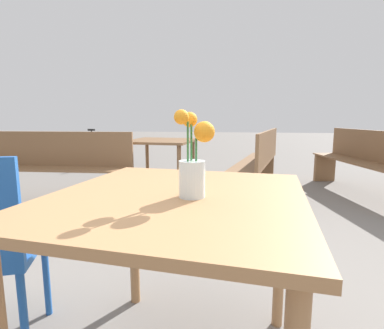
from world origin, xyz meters
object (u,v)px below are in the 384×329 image
bench_near (366,159)px  bicycle (98,148)px  bench_middle (261,159)px  bench_far (47,164)px  flower_vase (193,165)px  table_back (161,148)px  table_front (177,220)px

bench_near → bicycle: 5.02m
bench_near → bench_middle: 1.36m
bench_far → bicycle: bench_far is taller
bench_far → flower_vase: bearing=-46.2°
flower_vase → bicycle: (-2.88, 5.07, -0.51)m
flower_vase → table_back: flower_vase is taller
bench_far → bicycle: (-0.83, 2.93, -0.13)m
bench_near → bench_middle: same height
bicycle → table_front: bearing=-60.8°
table_back → bicycle: size_ratio=0.58×
flower_vase → table_back: (-0.88, 2.85, -0.24)m
bench_near → bench_middle: (-1.34, -0.20, -0.00)m
flower_vase → bench_near: (1.76, 3.17, -0.38)m
flower_vase → table_back: 2.99m
flower_vase → table_front: bearing=151.4°
bench_far → table_front: bearing=-46.6°
bench_middle → table_back: (-1.30, -0.12, 0.14)m
bench_middle → bench_far: size_ratio=0.95×
table_front → table_back: bearing=106.1°
table_front → bench_near: bearing=59.8°
flower_vase → bicycle: bearing=119.6°
bicycle → flower_vase: bearing=-60.4°
table_front → bench_far: 2.90m
table_front → bench_far: (-1.99, 2.11, -0.17)m
bench_near → bicycle: (-4.64, 1.91, -0.13)m
bicycle → bench_middle: bearing=-32.6°
table_front → bicycle: bicycle is taller
bench_middle → bench_near: bearing=8.6°
bench_far → table_back: bench_far is taller
table_front → flower_vase: bearing=-28.6°
bench_far → bench_middle: bearing=18.4°
bench_near → bicycle: bearing=157.7°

